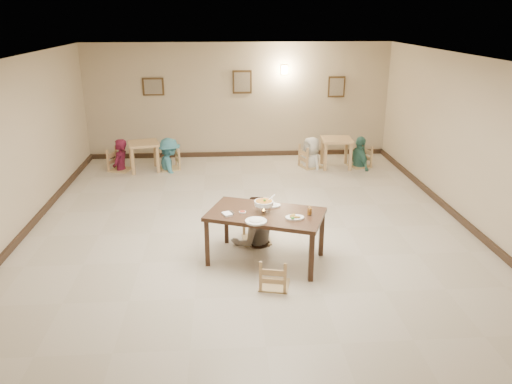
{
  "coord_description": "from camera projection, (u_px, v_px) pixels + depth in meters",
  "views": [
    {
      "loc": [
        -0.46,
        -8.21,
        3.71
      ],
      "look_at": [
        0.07,
        -0.59,
        0.95
      ],
      "focal_mm": 35.0,
      "sensor_mm": 36.0,
      "label": 1
    }
  ],
  "objects": [
    {
      "name": "rice_plate_far",
      "position": [
        272.0,
        205.0,
        7.9
      ],
      "size": [
        0.28,
        0.28,
        0.06
      ],
      "color": "white",
      "rests_on": "main_table"
    },
    {
      "name": "baseboard_left",
      "position": [
        23.0,
        234.0,
        8.71
      ],
      "size": [
        0.06,
        10.0,
        0.12
      ],
      "primitive_type": "cube",
      "color": "#322217",
      "rests_on": "floor"
    },
    {
      "name": "drink_glass",
      "position": [
        310.0,
        211.0,
        7.54
      ],
      "size": [
        0.07,
        0.07,
        0.13
      ],
      "color": "white",
      "rests_on": "main_table"
    },
    {
      "name": "chili_dish",
      "position": [
        242.0,
        212.0,
        7.64
      ],
      "size": [
        0.11,
        0.11,
        0.02
      ],
      "color": "white",
      "rests_on": "main_table"
    },
    {
      "name": "wall_left",
      "position": [
        7.0,
        154.0,
        8.22
      ],
      "size": [
        0.0,
        10.0,
        10.0
      ],
      "primitive_type": "plane",
      "rotation": [
        1.57,
        0.0,
        1.57
      ],
      "color": "tan",
      "rests_on": "floor"
    },
    {
      "name": "baseboard_right",
      "position": [
        463.0,
        221.0,
        9.23
      ],
      "size": [
        0.06,
        10.0,
        0.12
      ],
      "primitive_type": "cube",
      "color": "#322217",
      "rests_on": "floor"
    },
    {
      "name": "bg_chair_rl",
      "position": [
        312.0,
        146.0,
        12.53
      ],
      "size": [
        0.5,
        0.5,
        1.07
      ],
      "rotation": [
        0.0,
        0.0,
        1.91
      ],
      "color": "tan",
      "rests_on": "floor"
    },
    {
      "name": "bg_chair_rr",
      "position": [
        360.0,
        147.0,
        12.57
      ],
      "size": [
        0.48,
        0.48,
        1.02
      ],
      "rotation": [
        0.0,
        0.0,
        -1.25
      ],
      "color": "tan",
      "rests_on": "floor"
    },
    {
      "name": "picture_b",
      "position": [
        242.0,
        82.0,
        12.97
      ],
      "size": [
        0.5,
        0.04,
        0.6
      ],
      "color": "#3D2914",
      "rests_on": "wall_back"
    },
    {
      "name": "main_diner",
      "position": [
        254.0,
        197.0,
        8.26
      ],
      "size": [
        0.94,
        0.81,
        1.66
      ],
      "primitive_type": "imported",
      "rotation": [
        0.0,
        0.0,
        3.39
      ],
      "color": "gray",
      "rests_on": "floor"
    },
    {
      "name": "floor",
      "position": [
        250.0,
        230.0,
        8.99
      ],
      "size": [
        10.0,
        10.0,
        0.0
      ],
      "primitive_type": "plane",
      "color": "#BFB29E",
      "rests_on": "ground"
    },
    {
      "name": "wall_front",
      "position": [
        287.0,
        320.0,
        3.79
      ],
      "size": [
        10.0,
        0.0,
        10.0
      ],
      "primitive_type": "plane",
      "rotation": [
        -1.57,
        0.0,
        0.0
      ],
      "color": "tan",
      "rests_on": "floor"
    },
    {
      "name": "bg_chair_ll",
      "position": [
        119.0,
        150.0,
        12.26
      ],
      "size": [
        0.49,
        0.49,
        1.04
      ],
      "rotation": [
        0.0,
        0.0,
        1.22
      ],
      "color": "tan",
      "rests_on": "floor"
    },
    {
      "name": "rice_plate_near",
      "position": [
        256.0,
        221.0,
        7.3
      ],
      "size": [
        0.32,
        0.32,
        0.07
      ],
      "color": "white",
      "rests_on": "main_table"
    },
    {
      "name": "picture_c",
      "position": [
        337.0,
        87.0,
        13.19
      ],
      "size": [
        0.45,
        0.04,
        0.55
      ],
      "color": "#3D2914",
      "rests_on": "wall_back"
    },
    {
      "name": "picture_a",
      "position": [
        153.0,
        87.0,
        12.85
      ],
      "size": [
        0.55,
        0.04,
        0.45
      ],
      "color": "#3D2914",
      "rests_on": "wall_back"
    },
    {
      "name": "bg_table_left",
      "position": [
        144.0,
        148.0,
        12.23
      ],
      "size": [
        0.86,
        0.86,
        0.72
      ],
      "rotation": [
        0.0,
        0.0,
        0.24
      ],
      "color": "tan",
      "rests_on": "floor"
    },
    {
      "name": "wall_sconce",
      "position": [
        284.0,
        70.0,
        12.95
      ],
      "size": [
        0.16,
        0.05,
        0.22
      ],
      "primitive_type": "cube",
      "color": "#FFD88C",
      "rests_on": "wall_back"
    },
    {
      "name": "bg_table_right",
      "position": [
        337.0,
        144.0,
        12.49
      ],
      "size": [
        0.79,
        0.79,
        0.74
      ],
      "rotation": [
        0.0,
        0.0,
        -0.07
      ],
      "color": "tan",
      "rests_on": "floor"
    },
    {
      "name": "wall_back",
      "position": [
        238.0,
        101.0,
        13.18
      ],
      "size": [
        10.0,
        0.0,
        10.0
      ],
      "primitive_type": "plane",
      "rotation": [
        1.57,
        0.0,
        0.0
      ],
      "color": "tan",
      "rests_on": "floor"
    },
    {
      "name": "baseboard_back",
      "position": [
        239.0,
        154.0,
        13.64
      ],
      "size": [
        8.0,
        0.06,
        0.12
      ],
      "primitive_type": "cube",
      "color": "#322217",
      "rests_on": "floor"
    },
    {
      "name": "bg_diner_a",
      "position": [
        118.0,
        139.0,
        12.17
      ],
      "size": [
        0.51,
        0.65,
        1.58
      ],
      "primitive_type": "imported",
      "rotation": [
        0.0,
        0.0,
        4.46
      ],
      "color": "#571227",
      "rests_on": "floor"
    },
    {
      "name": "bg_chair_lr",
      "position": [
        169.0,
        150.0,
        12.35
      ],
      "size": [
        0.46,
        0.46,
        0.99
      ],
      "rotation": [
        0.0,
        0.0,
        -1.28
      ],
      "color": "tan",
      "rests_on": "floor"
    },
    {
      "name": "napkin_cutlery",
      "position": [
        227.0,
        214.0,
        7.55
      ],
      "size": [
        0.2,
        0.26,
        0.03
      ],
      "color": "white",
      "rests_on": "main_table"
    },
    {
      "name": "bg_diner_d",
      "position": [
        361.0,
        137.0,
        12.47
      ],
      "size": [
        0.55,
        0.97,
        1.56
      ],
      "primitive_type": "imported",
      "rotation": [
        0.0,
        0.0,
        1.77
      ],
      "color": "#3F7E70",
      "rests_on": "floor"
    },
    {
      "name": "ceiling",
      "position": [
        249.0,
        59.0,
        7.97
      ],
      "size": [
        10.0,
        10.0,
        0.0
      ],
      "primitive_type": "plane",
      "color": "silver",
      "rests_on": "wall_back"
    },
    {
      "name": "bg_diner_c",
      "position": [
        312.0,
        137.0,
        12.45
      ],
      "size": [
        0.76,
        0.89,
        1.54
      ],
      "primitive_type": "imported",
      "rotation": [
        0.0,
        0.0,
        5.14
      ],
      "color": "silver",
      "rests_on": "floor"
    },
    {
      "name": "bg_diner_b",
      "position": [
        168.0,
        138.0,
        12.25
      ],
      "size": [
        0.92,
        1.16,
        1.58
      ],
      "primitive_type": "imported",
      "rotation": [
        0.0,
        0.0,
        1.94
      ],
      "color": "teal",
      "rests_on": "floor"
    },
    {
      "name": "wall_right",
      "position": [
        477.0,
        146.0,
        8.75
      ],
      "size": [
        0.0,
        10.0,
        10.0
      ],
      "primitive_type": "plane",
      "rotation": [
        1.57,
        0.0,
        -1.57
      ],
      "color": "tan",
      "rests_on": "floor"
    },
    {
      "name": "chair_far",
      "position": [
        257.0,
        214.0,
        8.44
      ],
      "size": [
        0.47,
        0.47,
        1.0
      ],
      "rotation": [
        0.0,
        0.0,
        0.07
      ],
      "color": "tan",
      "rests_on": "floor"
    },
    {
      "name": "fried_plate",
      "position": [
        295.0,
        217.0,
        7.42
      ],
      "size": [
        0.28,
        0.28,
        0.06
      ],
      "color": "white",
      "rests_on": "main_table"
    },
    {
      "name": "curry_warmer",
      "position": [
        264.0,
        203.0,
        7.6
      ],
      "size": [
        0.33,
        0.29,
        0.26
      ],
      "color": "silver",
      "rests_on": "main_table"
    },
    {
      "name": "chair_near",
      "position": [
        275.0,
        258.0,
        7.03
      ],
      "size": [
        0.41,
        0.41,
        0.88
      ],
      "rotation": [
        0.0,
        0.0,
        2.92
      ],
      "color": "tan",
      "rests_on": "floor"
    },
    {
      "name": "main_table",
      "position": [
        266.0,
        217.0,
        7.67
      ],
      "size": [
        1.97,
        1.53,
        0.81
      ],
      "rotation": [
        0.0,
        0.0,
        -0.36
      ],
      "color": "#3D2618",
      "rests_on": "floor"
    }
  ]
}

